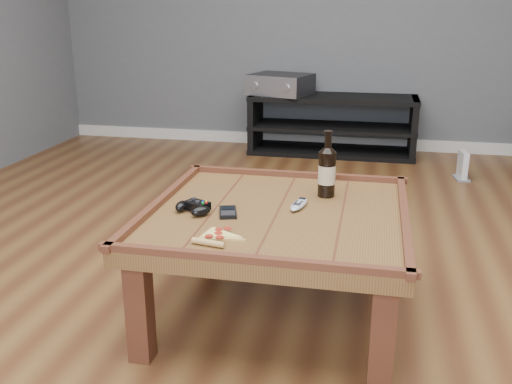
% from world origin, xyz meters
% --- Properties ---
extents(ground, '(6.00, 6.00, 0.00)m').
position_xyz_m(ground, '(0.00, 0.00, 0.00)').
color(ground, '#4E2B16').
rests_on(ground, ground).
extents(baseboard, '(5.00, 0.02, 0.10)m').
position_xyz_m(baseboard, '(0.00, 2.99, 0.05)').
color(baseboard, silver).
rests_on(baseboard, ground).
extents(coffee_table, '(1.03, 1.03, 0.48)m').
position_xyz_m(coffee_table, '(0.00, 0.00, 0.39)').
color(coffee_table, '#523617').
rests_on(coffee_table, ground).
extents(media_console, '(1.40, 0.45, 0.50)m').
position_xyz_m(media_console, '(0.00, 2.75, 0.25)').
color(media_console, black).
rests_on(media_console, ground).
extents(beer_bottle, '(0.07, 0.07, 0.28)m').
position_xyz_m(beer_bottle, '(0.17, 0.23, 0.56)').
color(beer_bottle, black).
rests_on(beer_bottle, coffee_table).
extents(game_controller, '(0.16, 0.14, 0.05)m').
position_xyz_m(game_controller, '(-0.32, -0.08, 0.47)').
color(game_controller, black).
rests_on(game_controller, coffee_table).
extents(pizza_slice, '(0.17, 0.23, 0.02)m').
position_xyz_m(pizza_slice, '(-0.16, -0.32, 0.46)').
color(pizza_slice, tan).
rests_on(pizza_slice, coffee_table).
extents(smartphone, '(0.10, 0.13, 0.02)m').
position_xyz_m(smartphone, '(-0.18, -0.07, 0.46)').
color(smartphone, black).
rests_on(smartphone, coffee_table).
extents(remote_control, '(0.08, 0.17, 0.02)m').
position_xyz_m(remote_control, '(0.07, 0.07, 0.46)').
color(remote_control, '#A0A7AE').
rests_on(remote_control, coffee_table).
extents(av_receiver, '(0.58, 0.52, 0.17)m').
position_xyz_m(av_receiver, '(-0.45, 2.74, 0.58)').
color(av_receiver, black).
rests_on(av_receiver, media_console).
extents(game_console, '(0.12, 0.18, 0.21)m').
position_xyz_m(game_console, '(1.00, 2.17, 0.10)').
color(game_console, gray).
rests_on(game_console, ground).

